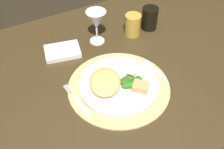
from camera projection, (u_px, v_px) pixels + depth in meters
name	position (u px, v px, depth m)	size (l,w,h in m)	color
dining_table	(123.00, 88.00, 1.13)	(1.35, 0.88, 0.70)	#3E2F18
placemat	(119.00, 87.00, 0.94)	(0.35, 0.35, 0.01)	tan
dinner_plate	(119.00, 85.00, 0.93)	(0.27, 0.27, 0.02)	silver
pasta_serving	(105.00, 82.00, 0.91)	(0.13, 0.10, 0.04)	#E2C469
salad_greens	(130.00, 81.00, 0.92)	(0.09, 0.07, 0.03)	#29771D
bread_piece	(140.00, 87.00, 0.90)	(0.05, 0.04, 0.02)	tan
fork	(77.00, 102.00, 0.89)	(0.03, 0.16, 0.00)	silver
spoon	(151.00, 67.00, 1.00)	(0.03, 0.13, 0.01)	silver
napkin	(63.00, 51.00, 1.07)	(0.14, 0.10, 0.02)	white
wine_glass	(96.00, 21.00, 1.05)	(0.08, 0.08, 0.14)	silver
amber_tumbler	(133.00, 25.00, 1.13)	(0.07, 0.07, 0.09)	gold
dark_tumbler	(150.00, 18.00, 1.16)	(0.07, 0.07, 0.10)	black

